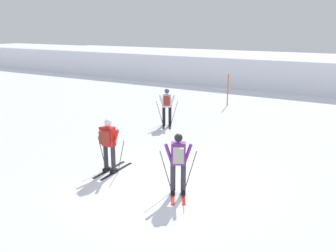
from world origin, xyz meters
name	(u,v)px	position (x,y,z in m)	size (l,w,h in m)	color
ground_plane	(159,185)	(0.00, 0.00, 0.00)	(120.00, 120.00, 0.00)	white
far_snow_ridge	(313,72)	(0.00, 21.04, 1.09)	(80.00, 8.08, 2.18)	white
skier_red	(108,143)	(-1.85, -0.01, 0.96)	(1.00, 1.62, 1.71)	black
skier_purple	(178,161)	(0.75, -0.22, 0.96)	(1.14, 1.56, 1.71)	red
skier_white	(167,105)	(-3.32, 5.69, 0.96)	(1.13, 1.57, 1.71)	black
trail_marker_pole	(228,90)	(-2.72, 11.26, 0.91)	(0.06, 0.06, 1.82)	#C65614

